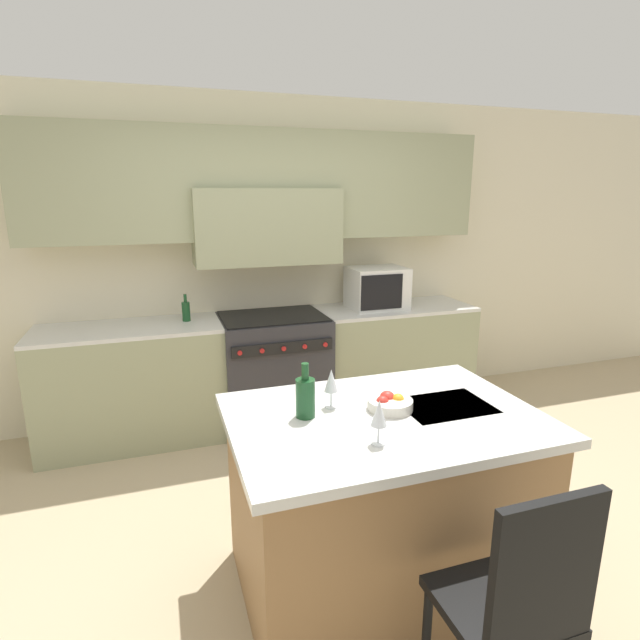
# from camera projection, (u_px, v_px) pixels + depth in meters

# --- Properties ---
(ground_plane) EXTENTS (10.00, 10.00, 0.00)m
(ground_plane) POSITION_uv_depth(u_px,v_px,m) (346.00, 547.00, 2.78)
(ground_plane) COLOR tan
(back_cabinetry) EXTENTS (10.00, 0.46, 2.70)m
(back_cabinetry) POSITION_uv_depth(u_px,v_px,m) (263.00, 232.00, 4.18)
(back_cabinetry) COLOR beige
(back_cabinetry) RESTS_ON ground_plane
(back_counter) EXTENTS (3.63, 0.62, 0.93)m
(back_counter) POSITION_uv_depth(u_px,v_px,m) (273.00, 369.00, 4.24)
(back_counter) COLOR gray
(back_counter) RESTS_ON ground_plane
(range_stove) EXTENTS (0.87, 0.70, 0.94)m
(range_stove) POSITION_uv_depth(u_px,v_px,m) (274.00, 369.00, 4.22)
(range_stove) COLOR #2D2D33
(range_stove) RESTS_ON ground_plane
(microwave) EXTENTS (0.48, 0.39, 0.36)m
(microwave) POSITION_uv_depth(u_px,v_px,m) (377.00, 288.00, 4.37)
(microwave) COLOR silver
(microwave) RESTS_ON back_counter
(kitchen_island) EXTENTS (1.43, 0.98, 0.92)m
(kitchen_island) POSITION_uv_depth(u_px,v_px,m) (382.00, 501.00, 2.42)
(kitchen_island) COLOR olive
(kitchen_island) RESTS_ON ground_plane
(island_chair) EXTENTS (0.42, 0.40, 1.04)m
(island_chair) POSITION_uv_depth(u_px,v_px,m) (518.00, 602.00, 1.67)
(island_chair) COLOR black
(island_chair) RESTS_ON ground_plane
(wine_bottle) EXTENTS (0.09, 0.09, 0.26)m
(wine_bottle) POSITION_uv_depth(u_px,v_px,m) (305.00, 397.00, 2.26)
(wine_bottle) COLOR #194723
(wine_bottle) RESTS_ON kitchen_island
(wine_glass_near) EXTENTS (0.07, 0.07, 0.19)m
(wine_glass_near) POSITION_uv_depth(u_px,v_px,m) (379.00, 414.00, 2.00)
(wine_glass_near) COLOR white
(wine_glass_near) RESTS_ON kitchen_island
(wine_glass_far) EXTENTS (0.07, 0.07, 0.19)m
(wine_glass_far) POSITION_uv_depth(u_px,v_px,m) (331.00, 382.00, 2.35)
(wine_glass_far) COLOR white
(wine_glass_far) RESTS_ON kitchen_island
(fruit_bowl) EXTENTS (0.21, 0.21, 0.08)m
(fruit_bowl) POSITION_uv_depth(u_px,v_px,m) (390.00, 403.00, 2.36)
(fruit_bowl) COLOR silver
(fruit_bowl) RESTS_ON kitchen_island
(oil_bottle_on_counter) EXTENTS (0.06, 0.06, 0.22)m
(oil_bottle_on_counter) POSITION_uv_depth(u_px,v_px,m) (186.00, 311.00, 3.94)
(oil_bottle_on_counter) COLOR #194723
(oil_bottle_on_counter) RESTS_ON back_counter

